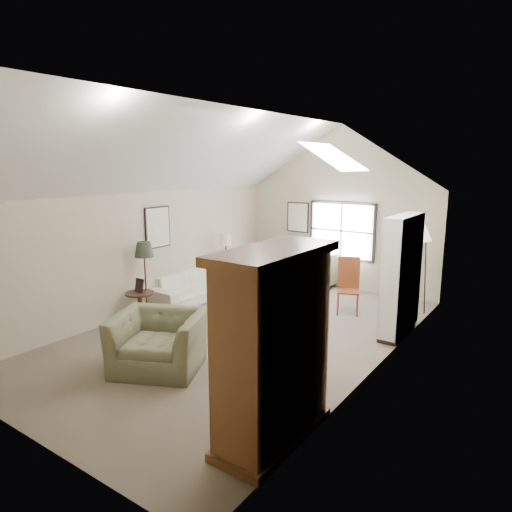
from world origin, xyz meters
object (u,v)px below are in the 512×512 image
Objects in this scene: armoire at (274,347)px; side_chair at (348,286)px; coffee_table at (251,316)px; sofa at (193,286)px; armchair_near at (159,341)px; armchair_far at (316,269)px; side_table at (140,306)px.

armoire is 1.88× the size of side_chair.
coffee_table is (-2.23, 2.71, -0.84)m from armoire.
armchair_near is (1.98, -2.93, 0.10)m from sofa.
sofa is at bearing 60.83° from armchair_far.
armchair_near is 1.13× the size of side_chair.
armoire is at bearing -127.39° from sofa.
armchair_near is (-2.40, 0.53, -0.67)m from armoire.
side_chair is at bearing 59.17° from coffee_table.
side_chair reaches higher than armchair_far.
armchair_far is (1.76, 2.64, 0.12)m from sofa.
armoire is at bearing -23.21° from side_table.
armchair_near is at bearing -130.81° from side_chair.
armoire is 4.79m from side_table.
side_table is at bearing 72.45° from armchair_far.
sofa is at bearing 141.69° from armoire.
armchair_far is at bearing -32.77° from sofa.
armchair_far is (-2.62, 6.10, -0.65)m from armoire.
armchair_near is 2.35m from side_table.
armchair_far is at bearing 67.94° from side_table.
coffee_table is at bearing 129.45° from armoire.
coffee_table is at bearing -108.32° from sofa.
side_table is (0.04, -1.60, -0.05)m from sofa.
armoire reaches higher than sofa.
side_chair is (-1.10, 4.60, -0.51)m from armoire.
armchair_near is at bearing -94.53° from coffee_table.
armoire is 3.86× the size of side_table.
sofa is 3.17m from armchair_far.
coffee_table is (0.39, -3.39, -0.19)m from armchair_far.
armchair_far is (-0.22, 5.57, 0.02)m from armchair_near.
armchair_far is 0.85× the size of side_chair.
side_table is at bearing -177.60° from sofa.
sofa is at bearing 98.48° from armchair_near.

